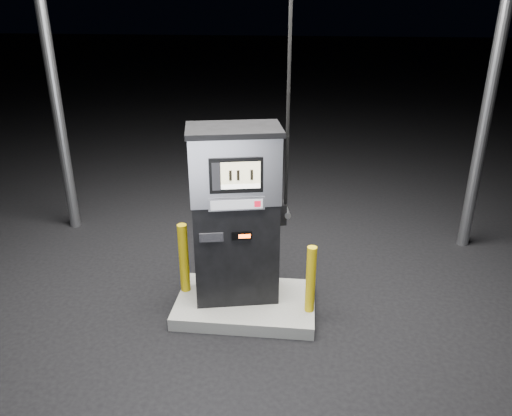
# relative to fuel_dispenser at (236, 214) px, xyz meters

# --- Properties ---
(ground) EXTENTS (80.00, 80.00, 0.00)m
(ground) POSITION_rel_fuel_dispenser_xyz_m (0.12, -0.10, -1.19)
(ground) COLOR black
(ground) RESTS_ON ground
(pump_island) EXTENTS (1.60, 1.00, 0.15)m
(pump_island) POSITION_rel_fuel_dispenser_xyz_m (0.12, -0.10, -1.11)
(pump_island) COLOR slate
(pump_island) RESTS_ON ground
(fuel_dispenser) EXTENTS (1.16, 0.79, 4.18)m
(fuel_dispenser) POSITION_rel_fuel_dispenser_xyz_m (0.00, 0.00, 0.00)
(fuel_dispenser) COLOR black
(fuel_dispenser) RESTS_ON pump_island
(bollard_left) EXTENTS (0.15, 0.15, 0.86)m
(bollard_left) POSITION_rel_fuel_dispenser_xyz_m (-0.62, 0.02, -0.61)
(bollard_left) COLOR #C7A60B
(bollard_left) RESTS_ON pump_island
(bollard_right) EXTENTS (0.14, 0.14, 0.80)m
(bollard_right) POSITION_rel_fuel_dispenser_xyz_m (0.86, -0.25, -0.64)
(bollard_right) COLOR #C7A60B
(bollard_right) RESTS_ON pump_island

